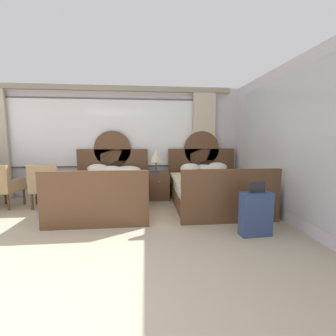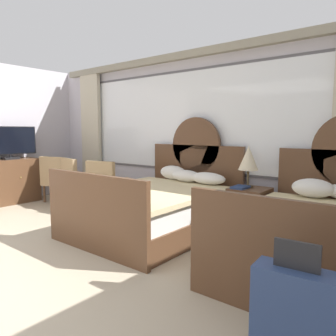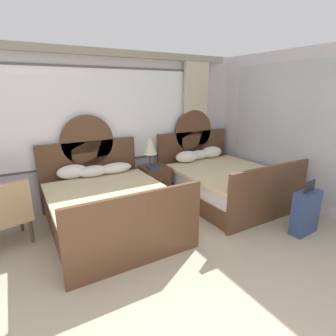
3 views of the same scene
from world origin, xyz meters
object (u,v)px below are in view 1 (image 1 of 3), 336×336
(armchair_by_window_centre, at_px, (3,185))
(suitcase_on_floor, at_px, (256,214))
(table_lamp_on_nightstand, at_px, (156,155))
(armchair_by_window_left, at_px, (44,184))
(nightstand_between_beds, at_px, (159,185))
(book_on_nightstand, at_px, (155,172))
(bed_near_mirror, at_px, (212,189))
(bed_near_window, at_px, (107,191))

(armchair_by_window_centre, xyz_separation_m, suitcase_on_floor, (4.53, -1.80, -0.16))
(table_lamp_on_nightstand, height_order, suitcase_on_floor, table_lamp_on_nightstand)
(armchair_by_window_left, bearing_deg, table_lamp_on_nightstand, 11.68)
(nightstand_between_beds, relative_size, book_on_nightstand, 2.49)
(bed_near_mirror, relative_size, book_on_nightstand, 8.21)
(bed_near_window, xyz_separation_m, suitcase_on_floor, (2.40, -1.59, -0.03))
(bed_near_mirror, xyz_separation_m, suitcase_on_floor, (0.18, -1.60, -0.03))
(book_on_nightstand, distance_m, armchair_by_window_centre, 3.16)
(bed_near_mirror, xyz_separation_m, armchair_by_window_left, (-3.53, 0.20, 0.13))
(nightstand_between_beds, distance_m, armchair_by_window_centre, 3.27)
(nightstand_between_beds, xyz_separation_m, table_lamp_on_nightstand, (-0.06, 0.06, 0.71))
(bed_near_mirror, bearing_deg, nightstand_between_beds, 150.56)
(bed_near_window, distance_m, bed_near_mirror, 2.22)
(bed_near_mirror, height_order, book_on_nightstand, bed_near_mirror)
(bed_near_window, bearing_deg, suitcase_on_floor, -33.55)
(bed_near_window, distance_m, nightstand_between_beds, 1.28)
(bed_near_mirror, relative_size, armchair_by_window_left, 2.35)
(bed_near_window, height_order, armchair_by_window_centre, bed_near_window)
(armchair_by_window_centre, bearing_deg, table_lamp_on_nightstand, 8.75)
(nightstand_between_beds, distance_m, table_lamp_on_nightstand, 0.72)
(bed_near_window, distance_m, armchair_by_window_centre, 2.14)
(armchair_by_window_centre, bearing_deg, nightstand_between_beds, 7.53)
(bed_near_window, xyz_separation_m, nightstand_between_beds, (1.11, 0.63, -0.03))
(bed_near_window, xyz_separation_m, bed_near_mirror, (2.22, 0.01, 0.00))
(table_lamp_on_nightstand, bearing_deg, armchair_by_window_left, -168.32)
(table_lamp_on_nightstand, bearing_deg, suitcase_on_floor, -59.31)
(armchair_by_window_centre, bearing_deg, armchair_by_window_left, 0.08)
(suitcase_on_floor, bearing_deg, armchair_by_window_left, 154.15)
(book_on_nightstand, relative_size, suitcase_on_floor, 0.32)
(nightstand_between_beds, height_order, armchair_by_window_centre, armchair_by_window_centre)
(nightstand_between_beds, xyz_separation_m, suitcase_on_floor, (1.29, -2.23, 0.00))
(bed_near_window, xyz_separation_m, book_on_nightstand, (1.02, 0.54, 0.31))
(book_on_nightstand, distance_m, armchair_by_window_left, 2.36)
(armchair_by_window_left, bearing_deg, book_on_nightstand, 8.11)
(book_on_nightstand, xyz_separation_m, suitcase_on_floor, (1.39, -2.13, -0.34))
(bed_near_mirror, xyz_separation_m, table_lamp_on_nightstand, (-1.17, 0.69, 0.68))
(bed_near_mirror, relative_size, nightstand_between_beds, 3.29)
(table_lamp_on_nightstand, height_order, armchair_by_window_centre, table_lamp_on_nightstand)
(armchair_by_window_left, bearing_deg, bed_near_mirror, -3.24)
(bed_near_window, height_order, nightstand_between_beds, bed_near_window)
(table_lamp_on_nightstand, bearing_deg, nightstand_between_beds, -44.46)
(bed_near_mirror, distance_m, armchair_by_window_left, 3.54)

